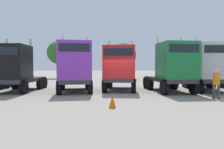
{
  "coord_description": "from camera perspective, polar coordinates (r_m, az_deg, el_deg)",
  "views": [
    {
      "loc": [
        -0.31,
        -15.49,
        1.98
      ],
      "look_at": [
        -0.41,
        2.49,
        1.34
      ],
      "focal_mm": 34.61,
      "sensor_mm": 36.0,
      "label": 1
    }
  ],
  "objects": [
    {
      "name": "semi_truck_black",
      "position": [
        18.14,
        -24.29,
        1.54
      ],
      "size": [
        2.55,
        5.84,
        4.2
      ],
      "rotation": [
        0.0,
        0.0,
        -1.57
      ],
      "color": "#333338",
      "rests_on": "ground"
    },
    {
      "name": "traffic_cone_near",
      "position": [
        10.38,
        0.1,
        -7.24
      ],
      "size": [
        0.36,
        0.36,
        0.61
      ],
      "primitive_type": "cone",
      "color": "#F2590C",
      "rests_on": "ground"
    },
    {
      "name": "semi_truck_silver",
      "position": [
        18.62,
        24.6,
        1.72
      ],
      "size": [
        3.11,
        6.41,
        4.36
      ],
      "rotation": [
        0.0,
        0.0,
        -1.67
      ],
      "color": "#333338",
      "rests_on": "ground"
    },
    {
      "name": "oak_far_right",
      "position": [
        35.82,
        18.58,
        4.49
      ],
      "size": [
        3.88,
        3.88,
        5.53
      ],
      "color": "#4C3823",
      "rests_on": "ground"
    },
    {
      "name": "semi_truck_purple",
      "position": [
        16.68,
        -9.82,
        2.1
      ],
      "size": [
        3.43,
        6.01,
        4.42
      ],
      "rotation": [
        0.0,
        0.0,
        -1.4
      ],
      "color": "#333338",
      "rests_on": "ground"
    },
    {
      "name": "ground",
      "position": [
        15.62,
        1.45,
        -5.24
      ],
      "size": [
        200.0,
        200.0,
        0.0
      ],
      "primitive_type": "plane",
      "color": "gray"
    },
    {
      "name": "oak_far_left",
      "position": [
        38.91,
        -13.94,
        5.64
      ],
      "size": [
        4.01,
        4.01,
        6.49
      ],
      "color": "#4C3823",
      "rests_on": "ground"
    },
    {
      "name": "oak_far_centre",
      "position": [
        35.29,
        3.17,
        5.12
      ],
      "size": [
        3.96,
        3.96,
        5.88
      ],
      "color": "#4C3823",
      "rests_on": "ground"
    },
    {
      "name": "semi_truck_red",
      "position": [
        17.46,
        2.09,
        1.79
      ],
      "size": [
        3.01,
        5.94,
        4.19
      ],
      "rotation": [
        0.0,
        0.0,
        -1.66
      ],
      "color": "#333338",
      "rests_on": "ground"
    },
    {
      "name": "semi_truck_green",
      "position": [
        16.93,
        15.9,
        1.95
      ],
      "size": [
        3.24,
        6.06,
        4.35
      ],
      "rotation": [
        0.0,
        0.0,
        -1.44
      ],
      "color": "#333338",
      "rests_on": "ground"
    },
    {
      "name": "visitor_in_hivis",
      "position": [
        14.58,
        25.84,
        -1.77
      ],
      "size": [
        0.45,
        0.43,
        1.83
      ],
      "rotation": [
        0.0,
        0.0,
        4.64
      ],
      "color": "#3E3E3E",
      "rests_on": "ground"
    }
  ]
}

